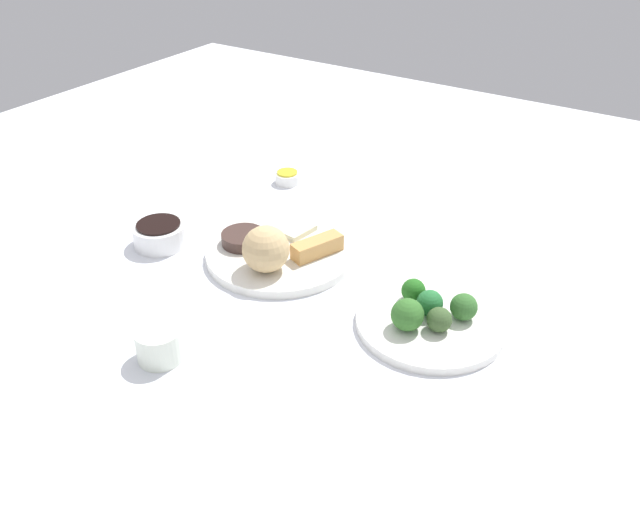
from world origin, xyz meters
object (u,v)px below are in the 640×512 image
teacup (159,344)px  sauce_ramekin_hot_mustard (287,178)px  main_plate (280,252)px  broccoli_plate (431,322)px  soy_sauce_bowl (160,235)px

teacup → sauce_ramekin_hot_mustard: bearing=107.4°
main_plate → teacup: teacup is taller
broccoli_plate → sauce_ramekin_hot_mustard: bearing=148.5°
sauce_ramekin_hot_mustard → teacup: teacup is taller
sauce_ramekin_hot_mustard → soy_sauce_bowl: bearing=-97.9°
main_plate → sauce_ramekin_hot_mustard: bearing=122.7°
main_plate → broccoli_plate: bearing=-6.8°
broccoli_plate → soy_sauce_bowl: size_ratio=2.38×
main_plate → sauce_ramekin_hot_mustard: size_ratio=4.95×
soy_sauce_bowl → sauce_ramekin_hot_mustard: (0.05, 0.35, -0.01)m
soy_sauce_bowl → sauce_ramekin_hot_mustard: bearing=82.1°
broccoli_plate → teacup: 0.41m
broccoli_plate → sauce_ramekin_hot_mustard: (-0.48, 0.30, 0.00)m
teacup → soy_sauce_bowl: bearing=134.4°
main_plate → soy_sauce_bowl: size_ratio=2.74×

